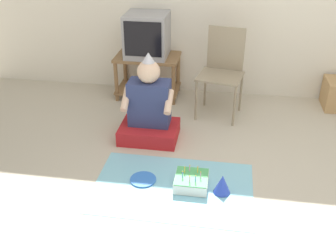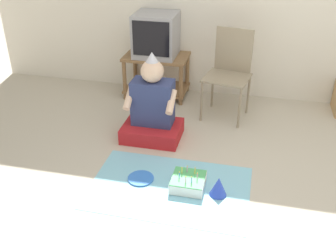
{
  "view_description": "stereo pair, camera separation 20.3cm",
  "coord_description": "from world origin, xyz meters",
  "views": [
    {
      "loc": [
        -0.25,
        -2.33,
        1.93
      ],
      "look_at": [
        -0.7,
        0.49,
        0.35
      ],
      "focal_mm": 42.0,
      "sensor_mm": 36.0,
      "label": 1
    },
    {
      "loc": [
        -0.05,
        -2.29,
        1.93
      ],
      "look_at": [
        -0.7,
        0.49,
        0.35
      ],
      "focal_mm": 42.0,
      "sensor_mm": 36.0,
      "label": 2
    }
  ],
  "objects": [
    {
      "name": "ground_plane",
      "position": [
        0.0,
        0.0,
        0.0
      ],
      "size": [
        16.0,
        16.0,
        0.0
      ],
      "primitive_type": "plane",
      "color": "#BCB29E"
    },
    {
      "name": "person_seated",
      "position": [
        -0.93,
        0.87,
        0.28
      ],
      "size": [
        0.54,
        0.42,
        0.84
      ],
      "color": "red",
      "rests_on": "ground_plane"
    },
    {
      "name": "party_cloth",
      "position": [
        -0.6,
        0.13,
        0.0
      ],
      "size": [
        1.25,
        0.82,
        0.01
      ],
      "color": "#7FC6E0",
      "rests_on": "ground_plane"
    },
    {
      "name": "birthday_cake",
      "position": [
        -0.46,
        0.16,
        0.05
      ],
      "size": [
        0.26,
        0.26,
        0.15
      ],
      "color": "white",
      "rests_on": "party_cloth"
    },
    {
      "name": "paper_plate",
      "position": [
        -0.85,
        0.18,
        0.01
      ],
      "size": [
        0.21,
        0.21,
        0.01
      ],
      "color": "blue",
      "rests_on": "party_cloth"
    },
    {
      "name": "party_hat_blue",
      "position": [
        -0.21,
        0.12,
        0.08
      ],
      "size": [
        0.13,
        0.13,
        0.16
      ],
      "color": "blue",
      "rests_on": "party_cloth"
    },
    {
      "name": "folding_chair",
      "position": [
        -0.29,
        1.52,
        0.52
      ],
      "size": [
        0.5,
        0.48,
        0.9
      ],
      "color": "gray",
      "rests_on": "ground_plane"
    },
    {
      "name": "tv",
      "position": [
        -1.14,
        1.82,
        0.72
      ],
      "size": [
        0.46,
        0.44,
        0.47
      ],
      "color": "#99999E",
      "rests_on": "tv_stand"
    },
    {
      "name": "tv_stand",
      "position": [
        -1.14,
        1.82,
        0.29
      ],
      "size": [
        0.71,
        0.46,
        0.49
      ],
      "color": "olive",
      "rests_on": "ground_plane"
    }
  ]
}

